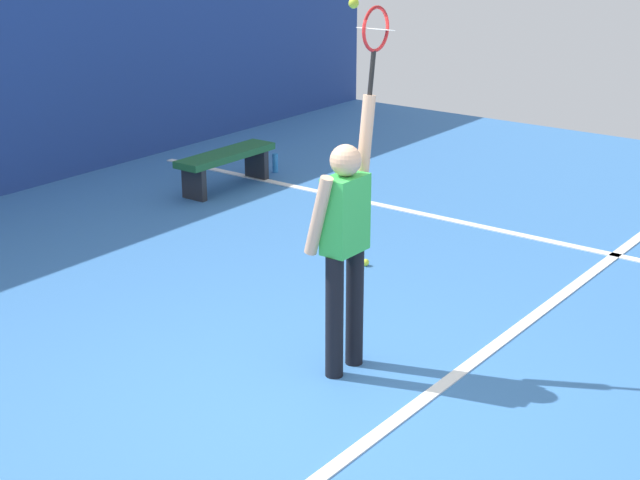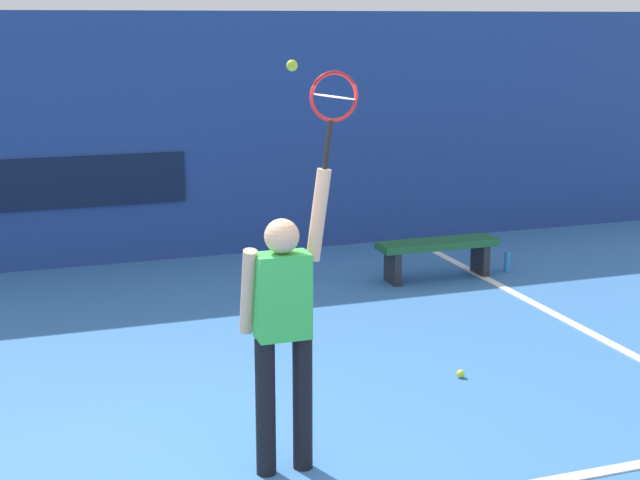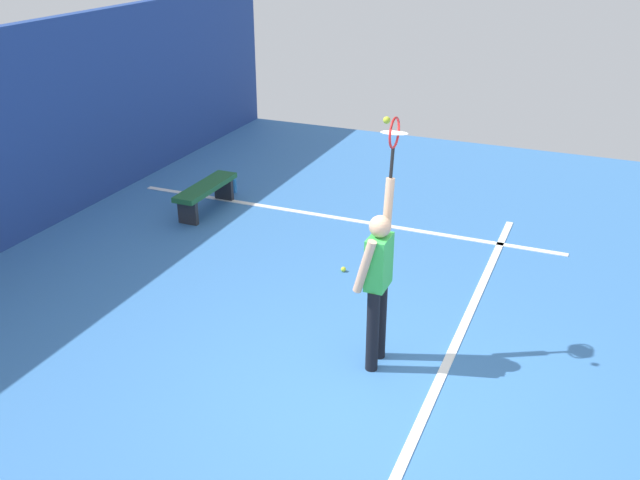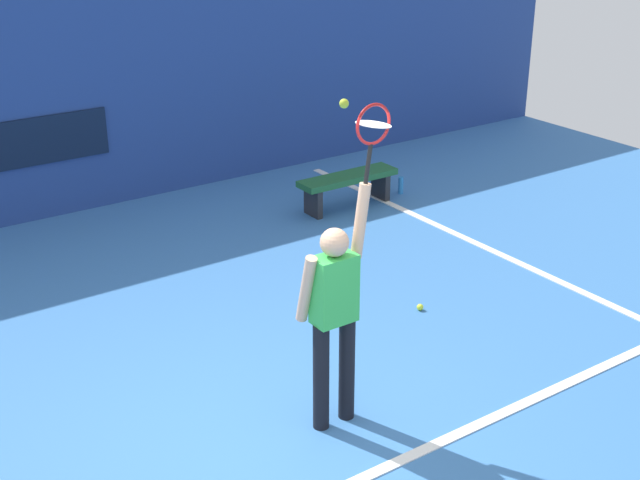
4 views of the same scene
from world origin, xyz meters
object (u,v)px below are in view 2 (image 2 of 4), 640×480
Objects in this scene: tennis_player at (283,324)px; tennis_racket at (333,102)px; water_bottle at (507,262)px; tennis_ball at (292,65)px; court_bench at (438,250)px; spare_ball at (461,374)px.

tennis_player is 3.21× the size of tennis_racket.
water_bottle is (3.57, 3.85, -2.27)m from tennis_racket.
tennis_racket is at bearing 0.18° from tennis_ball.
court_bench is 20.59× the size of spare_ball.
tennis_racket is at bearing -0.73° from tennis_player.
tennis_ball is 3.31m from spare_ball.
spare_ball is at bearing -112.35° from court_bench.
water_bottle is (3.90, 3.85, -0.89)m from tennis_player.
tennis_ball reaches higher than tennis_player.
court_bench is at bearing 55.38° from tennis_racket.
tennis_racket is 2.58× the size of water_bottle.
court_bench reaches higher than spare_ball.
tennis_racket reaches higher than water_bottle.
tennis_racket reaches higher than court_bench.
tennis_ball is 0.28× the size of water_bottle.
water_bottle is (0.91, 0.00, -0.22)m from court_bench.
tennis_racket is 3.00m from spare_ball.
tennis_racket is at bearing -124.62° from court_bench.
tennis_racket is (0.33, -0.00, 1.38)m from tennis_player.
tennis_player reaches higher than court_bench.
tennis_ball is at bearing -179.82° from tennis_racket.
spare_ball is at bearing 35.24° from tennis_racket.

